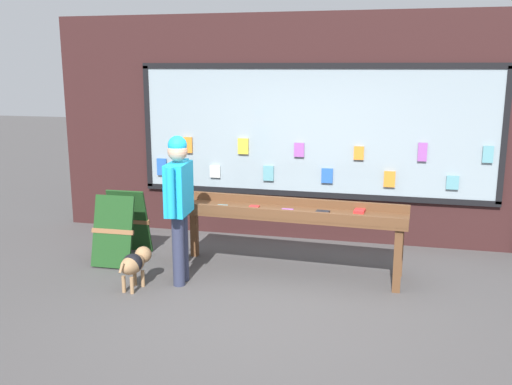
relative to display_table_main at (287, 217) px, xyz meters
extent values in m
plane|color=#474444|center=(0.00, -0.84, -0.71)|extent=(40.00, 40.00, 0.00)
cube|color=#331919|center=(0.00, 1.56, 0.91)|extent=(7.68, 0.20, 3.25)
cube|color=#8C9EA8|center=(0.10, 1.43, 0.89)|extent=(5.06, 0.03, 1.83)
cube|color=black|center=(0.10, 1.43, 1.80)|extent=(5.14, 0.06, 0.08)
cube|color=black|center=(0.10, 1.43, -0.03)|extent=(5.14, 0.06, 0.08)
cube|color=black|center=(-2.43, 1.43, 0.89)|extent=(0.08, 0.06, 1.83)
cube|color=black|center=(2.63, 1.43, 0.89)|extent=(0.08, 0.06, 1.83)
cube|color=#2659B2|center=(-2.21, 1.39, 0.29)|extent=(0.15, 0.03, 0.26)
cube|color=orange|center=(-1.79, 1.39, 0.64)|extent=(0.16, 0.03, 0.24)
cube|color=silver|center=(-1.36, 1.39, 0.25)|extent=(0.16, 0.03, 0.18)
cube|color=yellow|center=(-0.92, 1.39, 0.65)|extent=(0.16, 0.03, 0.23)
cube|color=#5999A5|center=(-0.54, 1.39, 0.26)|extent=(0.15, 0.03, 0.22)
cube|color=#994CA5|center=(-0.09, 1.39, 0.62)|extent=(0.14, 0.03, 0.20)
cube|color=#2659B2|center=(0.32, 1.39, 0.27)|extent=(0.16, 0.03, 0.21)
cube|color=orange|center=(0.75, 1.39, 0.61)|extent=(0.14, 0.03, 0.19)
cube|color=orange|center=(1.19, 1.39, 0.26)|extent=(0.16, 0.03, 0.22)
cube|color=#994CA5|center=(1.61, 1.39, 0.65)|extent=(0.12, 0.03, 0.25)
cube|color=#5999A5|center=(2.02, 1.39, 0.25)|extent=(0.16, 0.03, 0.19)
cube|color=#5999A5|center=(2.44, 1.39, 0.65)|extent=(0.13, 0.03, 0.22)
cube|color=brown|center=(-1.35, -0.21, -0.35)|extent=(0.09, 0.09, 0.74)
cube|color=brown|center=(1.33, -0.33, -0.35)|extent=(0.09, 0.09, 0.74)
cube|color=brown|center=(-1.33, 0.33, -0.35)|extent=(0.09, 0.09, 0.74)
cube|color=brown|center=(1.35, 0.21, -0.35)|extent=(0.09, 0.09, 0.74)
cube|color=brown|center=(0.00, 0.00, 0.04)|extent=(2.91, 0.83, 0.04)
cube|color=brown|center=(-0.01, -0.32, 0.10)|extent=(2.88, 0.19, 0.12)
cube|color=brown|center=(0.01, 0.32, 0.10)|extent=(2.88, 0.19, 0.12)
cube|color=#994CA5|center=(-1.30, -0.04, 0.08)|extent=(0.18, 0.23, 0.02)
cube|color=#5999A5|center=(-0.83, -0.06, 0.08)|extent=(0.14, 0.21, 0.03)
cube|color=red|center=(-0.44, 0.06, 0.07)|extent=(0.13, 0.20, 0.02)
cube|color=#994CA5|center=(-0.01, -0.03, 0.07)|extent=(0.15, 0.23, 0.02)
cube|color=black|center=(0.42, -0.02, 0.08)|extent=(0.18, 0.24, 0.03)
cube|color=red|center=(0.86, 0.19, 0.08)|extent=(0.14, 0.22, 0.03)
cube|color=red|center=(1.24, -0.22, 0.08)|extent=(0.17, 0.24, 0.02)
cylinder|color=#2D334C|center=(-1.14, -0.72, -0.29)|extent=(0.14, 0.14, 0.84)
cylinder|color=#2D334C|center=(-1.16, -0.56, -0.29)|extent=(0.14, 0.14, 0.84)
cube|color=#19A5E0|center=(-1.15, -0.64, 0.43)|extent=(0.25, 0.49, 0.60)
cylinder|color=#19A5E0|center=(-1.13, -0.94, 0.44)|extent=(0.09, 0.09, 0.57)
cylinder|color=#19A5E0|center=(-1.17, -0.34, 0.44)|extent=(0.09, 0.09, 0.57)
sphere|color=tan|center=(-1.15, -0.64, 0.86)|extent=(0.23, 0.23, 0.23)
sphere|color=#19A5E0|center=(-1.15, -0.64, 0.93)|extent=(0.22, 0.22, 0.22)
ellipsoid|color=#99724C|center=(-1.61, -0.97, -0.41)|extent=(0.26, 0.40, 0.22)
ellipsoid|color=black|center=(-1.61, -0.97, -0.40)|extent=(0.25, 0.26, 0.23)
sphere|color=#99724C|center=(-1.58, -0.74, -0.37)|extent=(0.20, 0.20, 0.20)
cylinder|color=#99724C|center=(-1.64, -1.19, -0.38)|extent=(0.04, 0.10, 0.12)
cylinder|color=#99724C|center=(-1.54, -0.86, -0.62)|extent=(0.04, 0.04, 0.19)
cylinder|color=#99724C|center=(-1.65, -0.85, -0.62)|extent=(0.04, 0.04, 0.19)
cylinder|color=#99724C|center=(-1.57, -1.09, -0.62)|extent=(0.04, 0.04, 0.19)
cylinder|color=#99724C|center=(-1.68, -1.07, -0.62)|extent=(0.04, 0.04, 0.19)
cube|color=#193F19|center=(-2.19, -0.30, -0.26)|extent=(0.53, 0.28, 0.89)
cube|color=brown|center=(-2.19, -0.30, -0.26)|extent=(0.57, 0.06, 0.07)
cube|color=#193F19|center=(-2.20, 0.21, -0.26)|extent=(0.53, 0.28, 0.89)
cube|color=brown|center=(-2.20, 0.21, -0.26)|extent=(0.57, 0.06, 0.07)
camera|label=1|loc=(1.21, -6.62, 1.80)|focal=40.00mm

